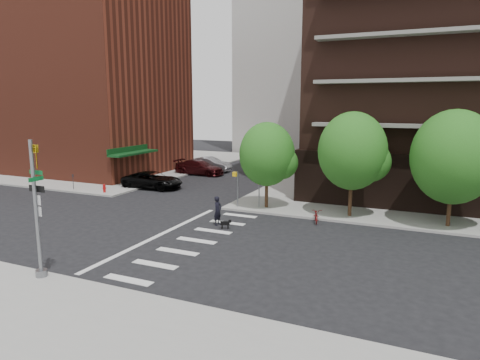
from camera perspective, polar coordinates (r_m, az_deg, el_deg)
The scene contains 17 objects.
ground at distance 26.03m, azimuth -11.58°, elevation -7.08°, with size 120.00×120.00×0.00m, color black.
sidewalk_nw at distance 59.11m, azimuth -17.71°, elevation 2.32°, with size 31.00×33.00×0.15m, color gray.
crosswalk at distance 24.86m, azimuth -7.40°, elevation -7.77°, with size 3.85×13.00×0.01m.
midrise_nw at distance 52.95m, azimuth -20.27°, elevation 12.26°, with size 21.40×15.50×20.00m.
tree_a at distance 30.75m, azimuth 3.61°, elevation 3.45°, with size 4.00×4.00×5.90m.
tree_b at distance 29.15m, azimuth 14.76°, elevation 3.76°, with size 4.50×4.50×6.65m.
tree_c at distance 28.82m, azimuth 26.60°, elevation 2.75°, with size 5.00×5.00×6.80m.
traffic_signal at distance 20.31m, azimuth -25.37°, elevation -4.86°, with size 0.90×0.75×6.00m.
pedestrian_signal at distance 31.17m, azimuth 0.29°, elevation -0.51°, with size 2.18×0.67×2.60m.
fire_hydrant at distance 38.25m, azimuth -17.64°, elevation -0.99°, with size 0.24×0.24×0.73m.
parking_meter at distance 40.57m, azimuth -21.37°, elevation -0.01°, with size 0.10×0.08×1.32m.
parked_car_black at distance 39.63m, azimuth -11.60°, elevation -0.02°, with size 5.54×2.56×1.54m, color black.
parked_car_maroon at distance 46.61m, azimuth -5.42°, elevation 1.68°, with size 5.50×2.24×1.60m, color #390E10.
parked_car_silver at distance 48.88m, azimuth -4.08°, elevation 2.12°, with size 5.01×1.75×1.65m, color #A9ACB2.
scooter at distance 28.30m, azimuth 10.15°, elevation -4.65°, with size 0.62×1.79×0.94m, color maroon.
dog_walker at distance 27.19m, azimuth -2.99°, elevation -4.11°, with size 0.44×0.68×1.85m, color black.
dog at distance 26.48m, azimuth -1.93°, elevation -5.77°, with size 0.68×0.35×0.57m.
Camera 1 is at (14.67, -20.11, 7.61)m, focal length 32.00 mm.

